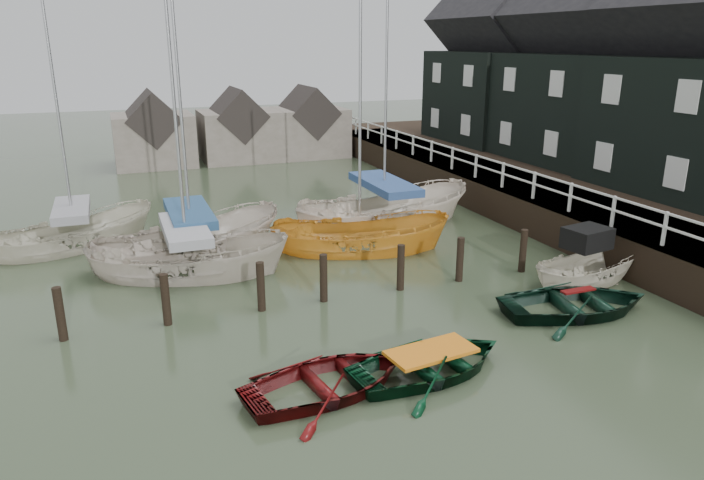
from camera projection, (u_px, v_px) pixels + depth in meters
name	position (u px, v px, depth m)	size (l,w,h in m)	color
ground	(408.00, 339.00, 15.60)	(120.00, 120.00, 0.00)	#2D3A25
pier	(503.00, 193.00, 27.53)	(3.04, 32.00, 2.70)	black
land_strip	(601.00, 198.00, 29.63)	(14.00, 38.00, 1.50)	black
quay_houses	(640.00, 75.00, 26.71)	(6.52, 28.14, 10.01)	black
mooring_pilings	(327.00, 284.00, 17.74)	(13.72, 0.22, 1.80)	black
far_sheds	(235.00, 130.00, 38.45)	(14.00, 4.08, 4.39)	#665B51
rowboat_red	(330.00, 391.00, 13.26)	(2.71, 3.79, 0.79)	#4E0B0B
rowboat_green	(430.00, 373.00, 13.98)	(2.73, 3.82, 0.79)	black
rowboat_dkgreen	(576.00, 313.00, 17.07)	(2.99, 4.18, 0.87)	black
motorboat	(587.00, 279.00, 19.23)	(4.39, 2.26, 2.50)	beige
sailboat_a	(188.00, 272.00, 19.91)	(6.84, 4.41, 11.75)	beige
sailboat_b	(193.00, 256.00, 21.45)	(7.25, 4.53, 11.55)	beige
sailboat_c	(360.00, 249.00, 22.25)	(6.71, 4.23, 10.60)	orange
sailboat_d	(384.00, 224.00, 25.16)	(7.52, 3.04, 11.41)	beige
sailboat_e	(76.00, 245.00, 22.57)	(6.30, 4.32, 9.88)	beige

